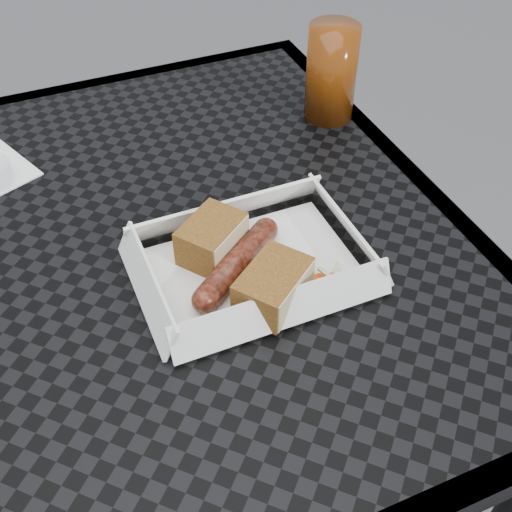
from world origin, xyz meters
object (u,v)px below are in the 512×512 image
(bratwurst, at_px, (237,263))
(drink_glass, at_px, (331,73))
(patio_table, at_px, (130,296))
(food_tray, at_px, (252,268))

(bratwurst, bearing_deg, drink_glass, 45.84)
(drink_glass, bearing_deg, patio_table, -155.19)
(patio_table, xyz_separation_m, drink_glass, (0.35, 0.16, 0.14))
(food_tray, bearing_deg, drink_glass, 47.99)
(food_tray, bearing_deg, patio_table, 145.86)
(food_tray, relative_size, bratwurst, 1.72)
(patio_table, height_order, drink_glass, drink_glass)
(patio_table, bearing_deg, bratwurst, -38.73)
(patio_table, relative_size, drink_glass, 5.98)
(food_tray, xyz_separation_m, drink_glass, (0.22, 0.25, 0.06))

